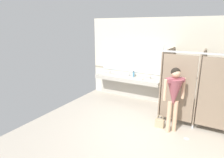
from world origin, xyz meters
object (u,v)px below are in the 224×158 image
Objects in this scene: person_standing at (174,92)px; handbag at (160,123)px; paper_cup at (142,78)px; soap_dispenser at (134,74)px.

person_standing is 4.78× the size of handbag.
handbag is at bearing -52.49° from paper_cup.
paper_cup is (-1.11, 1.45, 0.78)m from handbag.
paper_cup is at bearing -32.51° from soap_dispenser.
person_standing reaches higher than soap_dispenser.
soap_dispenser is (-1.54, 1.72, 0.82)m from handbag.
person_standing reaches higher than handbag.
person_standing is at bearing -43.90° from soap_dispenser.
handbag is 2.45m from soap_dispenser.
handbag is 1.98m from paper_cup.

